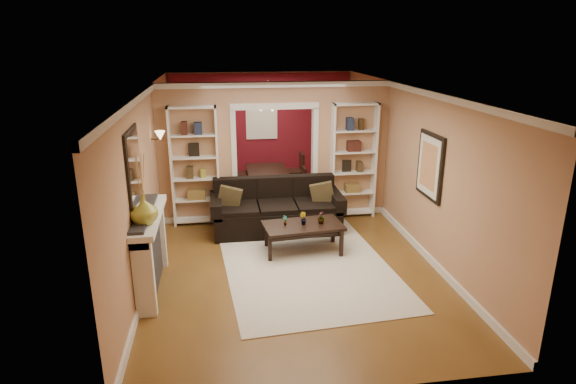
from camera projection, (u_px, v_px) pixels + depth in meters
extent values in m
plane|color=brown|center=(283.00, 239.00, 8.72)|extent=(8.00, 8.00, 0.00)
plane|color=white|center=(283.00, 88.00, 7.90)|extent=(8.00, 8.00, 0.00)
plane|color=tan|center=(261.00, 127.00, 12.08)|extent=(8.00, 0.00, 8.00)
plane|color=tan|center=(340.00, 275.00, 4.54)|extent=(8.00, 0.00, 8.00)
plane|color=tan|center=(149.00, 172.00, 8.00)|extent=(0.00, 8.00, 8.00)
plane|color=tan|center=(407.00, 163.00, 8.62)|extent=(0.00, 8.00, 8.00)
cube|color=tan|center=(275.00, 152.00, 9.44)|extent=(4.50, 0.15, 2.70)
cube|color=maroon|center=(262.00, 128.00, 12.06)|extent=(4.44, 0.04, 2.64)
cube|color=#8CA5CC|center=(262.00, 119.00, 11.95)|extent=(0.78, 0.03, 0.98)
cube|color=beige|center=(306.00, 265.00, 7.73)|extent=(2.83, 3.77, 0.01)
cube|color=black|center=(277.00, 206.00, 8.99)|extent=(2.44, 1.05, 0.95)
cube|color=#504322|center=(230.00, 199.00, 8.80)|extent=(0.43, 0.20, 0.41)
cube|color=#504322|center=(322.00, 195.00, 9.03)|extent=(0.43, 0.20, 0.42)
cube|color=black|center=(303.00, 238.00, 8.15)|extent=(1.38, 0.85, 0.50)
imported|color=#336626|center=(285.00, 220.00, 8.01)|extent=(0.11, 0.10, 0.17)
imported|color=#336626|center=(303.00, 218.00, 8.05)|extent=(0.14, 0.15, 0.21)
imported|color=#336626|center=(321.00, 217.00, 8.09)|extent=(0.16, 0.16, 0.21)
cube|color=white|center=(195.00, 167.00, 9.13)|extent=(0.90, 0.30, 2.30)
cube|color=white|center=(353.00, 161.00, 9.56)|extent=(0.90, 0.30, 2.30)
cube|color=white|center=(152.00, 252.00, 6.84)|extent=(0.32, 1.70, 1.16)
imported|color=#989A31|center=(144.00, 210.00, 6.25)|extent=(0.46, 0.46, 0.38)
cube|color=silver|center=(134.00, 169.00, 6.45)|extent=(0.03, 0.95, 1.10)
cube|color=#FFE0A5|center=(157.00, 137.00, 8.39)|extent=(0.18, 0.18, 0.22)
cube|color=black|center=(430.00, 166.00, 7.61)|extent=(0.04, 0.85, 1.05)
imported|color=black|center=(269.00, 184.00, 11.02)|extent=(1.66, 0.93, 0.58)
cube|color=black|center=(246.00, 185.00, 10.63)|extent=(0.49, 0.49, 0.77)
cube|color=black|center=(295.00, 183.00, 10.79)|extent=(0.38, 0.38, 0.76)
cube|color=black|center=(244.00, 175.00, 11.18)|extent=(0.45, 0.45, 0.90)
cube|color=black|center=(291.00, 172.00, 11.32)|extent=(0.60, 0.60, 0.95)
cube|color=#40321D|center=(266.00, 107.00, 10.65)|extent=(0.50, 0.50, 0.30)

